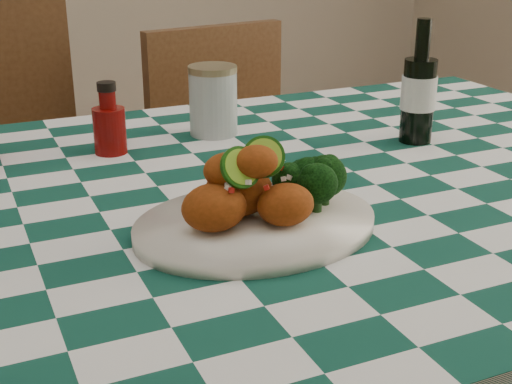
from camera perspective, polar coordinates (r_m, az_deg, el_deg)
name	(u,v)px	position (r m, az deg, el deg)	size (l,w,h in m)	color
plate	(256,225)	(0.93, 0.00, -2.65)	(0.33, 0.25, 0.02)	white
fried_chicken_pile	(253,183)	(0.90, -0.25, 0.71)	(0.16, 0.11, 0.10)	#8C350D
broccoli_side	(308,182)	(0.95, 4.21, 0.79)	(0.09, 0.09, 0.07)	black
ketchup_bottle	(109,118)	(1.25, -11.70, 5.82)	(0.06, 0.06, 0.12)	#6A0705
mason_jar	(213,100)	(1.33, -3.45, 7.33)	(0.09, 0.09, 0.13)	#B2BCBA
beer_bottle	(420,82)	(1.31, 12.95, 8.60)	(0.06, 0.06, 0.22)	black
wooden_chair_left	(8,216)	(1.81, -19.21, -1.83)	(0.45, 0.47, 0.99)	#472814
wooden_chair_right	(252,204)	(1.90, -0.29, -1.00)	(0.41, 0.43, 0.90)	#472814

